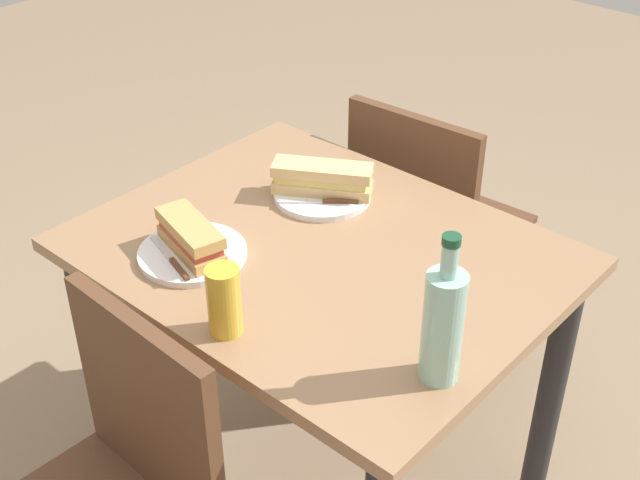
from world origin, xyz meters
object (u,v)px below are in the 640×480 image
(chair_near, at_px, (427,224))
(plate_near, at_px, (322,194))
(knife_far, at_px, (172,260))
(baguette_sandwich_far, at_px, (191,237))
(water_bottle, at_px, (443,324))
(plate_far, at_px, (192,254))
(dining_table, at_px, (320,299))
(baguette_sandwich_near, at_px, (322,178))
(knife_near, at_px, (323,201))
(beer_glass, at_px, (224,301))

(chair_near, height_order, plate_near, chair_near)
(plate_near, distance_m, knife_far, 0.41)
(baguette_sandwich_far, distance_m, knife_far, 0.06)
(water_bottle, bearing_deg, plate_near, -30.23)
(chair_near, bearing_deg, plate_far, 85.67)
(dining_table, relative_size, baguette_sandwich_near, 4.23)
(knife_far, xyz_separation_m, water_bottle, (-0.58, -0.09, 0.09))
(baguette_sandwich_near, relative_size, plate_far, 1.02)
(baguette_sandwich_far, bearing_deg, baguette_sandwich_near, -96.58)
(plate_far, xyz_separation_m, knife_far, (0.00, 0.05, 0.01))
(baguette_sandwich_near, xyz_separation_m, baguette_sandwich_far, (0.04, 0.35, 0.00))
(baguette_sandwich_far, bearing_deg, chair_near, -94.33)
(chair_near, distance_m, water_bottle, 0.97)
(knife_near, distance_m, knife_far, 0.38)
(chair_near, bearing_deg, baguette_sandwich_near, 87.60)
(beer_glass, bearing_deg, dining_table, -81.01)
(baguette_sandwich_far, relative_size, beer_glass, 1.43)
(baguette_sandwich_near, bearing_deg, plate_near, 0.00)
(dining_table, height_order, knife_far, knife_far)
(knife_far, bearing_deg, dining_table, -125.46)
(chair_near, bearing_deg, water_bottle, 125.56)
(plate_far, bearing_deg, baguette_sandwich_near, -96.58)
(chair_near, distance_m, baguette_sandwich_near, 0.52)
(knife_near, distance_m, beer_glass, 0.46)
(beer_glass, bearing_deg, knife_near, -71.14)
(plate_near, bearing_deg, baguette_sandwich_far, 83.42)
(dining_table, relative_size, knife_near, 6.72)
(baguette_sandwich_far, bearing_deg, plate_near, -96.58)
(dining_table, bearing_deg, chair_near, -78.56)
(chair_near, bearing_deg, dining_table, 101.44)
(chair_near, height_order, knife_near, chair_near)
(plate_far, distance_m, water_bottle, 0.59)
(plate_near, bearing_deg, knife_near, 134.01)
(plate_far, xyz_separation_m, water_bottle, (-0.58, -0.04, 0.11))
(plate_near, xyz_separation_m, water_bottle, (-0.54, 0.31, 0.11))
(baguette_sandwich_far, height_order, water_bottle, water_bottle)
(knife_near, height_order, baguette_sandwich_far, baguette_sandwich_far)
(knife_near, bearing_deg, baguette_sandwich_far, 76.72)
(baguette_sandwich_far, bearing_deg, knife_near, -103.28)
(water_bottle, bearing_deg, chair_near, -54.44)
(baguette_sandwich_far, xyz_separation_m, knife_far, (0.00, 0.05, -0.03))
(plate_far, xyz_separation_m, baguette_sandwich_far, (0.00, 0.00, 0.04))
(plate_near, xyz_separation_m, knife_far, (0.04, 0.41, 0.01))
(baguette_sandwich_far, relative_size, water_bottle, 0.69)
(baguette_sandwich_near, bearing_deg, chair_near, -92.40)
(plate_near, bearing_deg, water_bottle, 149.77)
(dining_table, height_order, beer_glass, beer_glass)
(plate_near, height_order, knife_far, knife_far)
(knife_near, bearing_deg, knife_far, 78.20)
(chair_near, xyz_separation_m, water_bottle, (-0.52, 0.73, 0.38))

